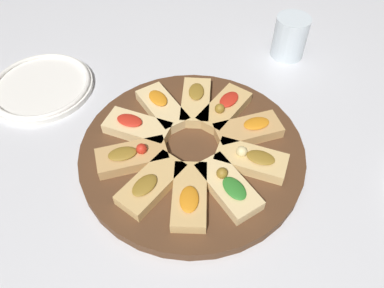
% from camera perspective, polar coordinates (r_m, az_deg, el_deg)
% --- Properties ---
extents(ground_plane, '(3.00, 3.00, 0.00)m').
position_cam_1_polar(ground_plane, '(0.60, 0.00, -1.67)').
color(ground_plane, silver).
extents(serving_board, '(0.35, 0.35, 0.02)m').
position_cam_1_polar(serving_board, '(0.59, 0.00, -1.13)').
color(serving_board, '#51331E').
rests_on(serving_board, ground_plane).
extents(focaccia_slice_0, '(0.11, 0.07, 0.03)m').
position_cam_1_polar(focaccia_slice_0, '(0.53, 5.53, -6.41)').
color(focaccia_slice_0, '#E5C689').
rests_on(focaccia_slice_0, serving_board).
extents(focaccia_slice_1, '(0.12, 0.09, 0.03)m').
position_cam_1_polar(focaccia_slice_1, '(0.57, 9.01, -2.38)').
color(focaccia_slice_1, '#DBB775').
rests_on(focaccia_slice_1, serving_board).
extents(focaccia_slice_2, '(0.09, 0.12, 0.02)m').
position_cam_1_polar(focaccia_slice_2, '(0.61, 8.60, 2.12)').
color(focaccia_slice_2, tan).
rests_on(focaccia_slice_2, serving_board).
extents(focaccia_slice_3, '(0.07, 0.11, 0.03)m').
position_cam_1_polar(focaccia_slice_3, '(0.63, 4.97, 5.41)').
color(focaccia_slice_3, tan).
rests_on(focaccia_slice_3, serving_board).
extents(focaccia_slice_4, '(0.11, 0.11, 0.02)m').
position_cam_1_polar(focaccia_slice_4, '(0.64, 0.59, 6.52)').
color(focaccia_slice_4, '#DBB775').
rests_on(focaccia_slice_4, serving_board).
extents(focaccia_slice_5, '(0.11, 0.07, 0.02)m').
position_cam_1_polar(focaccia_slice_5, '(0.64, -4.60, 5.60)').
color(focaccia_slice_5, '#E5C689').
rests_on(focaccia_slice_5, serving_board).
extents(focaccia_slice_6, '(0.12, 0.09, 0.02)m').
position_cam_1_polar(focaccia_slice_6, '(0.61, -8.36, 2.54)').
color(focaccia_slice_6, '#E5C689').
rests_on(focaccia_slice_6, serving_board).
extents(focaccia_slice_7, '(0.09, 0.12, 0.03)m').
position_cam_1_polar(focaccia_slice_7, '(0.57, -9.14, -1.87)').
color(focaccia_slice_7, tan).
rests_on(focaccia_slice_7, serving_board).
extents(focaccia_slice_8, '(0.06, 0.11, 0.02)m').
position_cam_1_polar(focaccia_slice_8, '(0.54, -6.24, -6.08)').
color(focaccia_slice_8, tan).
rests_on(focaccia_slice_8, serving_board).
extents(focaccia_slice_9, '(0.11, 0.11, 0.02)m').
position_cam_1_polar(focaccia_slice_9, '(0.52, -0.38, -7.92)').
color(focaccia_slice_9, tan).
rests_on(focaccia_slice_9, serving_board).
extents(plate_left, '(0.19, 0.19, 0.02)m').
position_cam_1_polar(plate_left, '(0.76, -21.94, 8.21)').
color(plate_left, white).
rests_on(plate_left, ground_plane).
extents(water_glass, '(0.07, 0.07, 0.08)m').
position_cam_1_polar(water_glass, '(0.79, 14.72, 15.51)').
color(water_glass, silver).
rests_on(water_glass, ground_plane).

